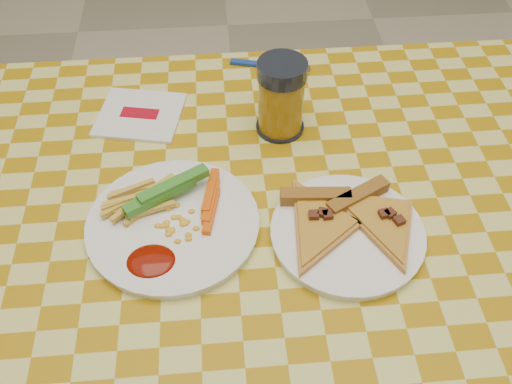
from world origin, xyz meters
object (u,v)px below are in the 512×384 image
table (269,257)px  drink_glass (281,98)px  plate_right (347,234)px  plate_left (173,225)px

table → drink_glass: (0.04, 0.21, 0.14)m
plate_right → drink_glass: size_ratio=1.63×
plate_left → plate_right: same height
table → drink_glass: 0.26m
table → plate_right: (0.11, -0.03, 0.08)m
plate_left → drink_glass: 0.27m
table → plate_right: 0.14m
plate_left → drink_glass: size_ratio=1.85×
plate_left → plate_right: bearing=-8.7°
plate_right → drink_glass: 0.26m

